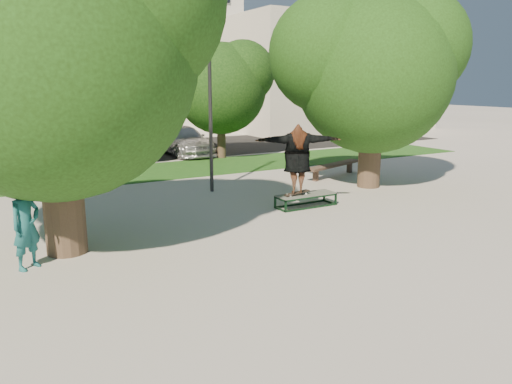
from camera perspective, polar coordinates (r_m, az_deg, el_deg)
ground at (r=11.82m, az=0.70°, el=-4.95°), size 120.00×120.00×0.00m
grass_strip at (r=20.67m, az=-10.28°, el=2.45°), size 30.00×4.00×0.02m
asphalt_strip at (r=26.59m, az=-17.04°, el=4.30°), size 40.00×8.00×0.01m
tree_left at (r=10.95m, az=-23.11°, el=16.13°), size 6.96×5.95×7.12m
tree_right at (r=17.31m, az=12.94°, el=14.01°), size 6.24×5.33×6.51m
bg_tree_mid at (r=22.30m, az=-18.15°, el=13.11°), size 5.76×4.92×6.24m
bg_tree_right at (r=23.59m, az=-4.29°, el=12.33°), size 5.04×4.31×5.43m
lamppost at (r=16.19m, az=-5.27°, el=11.05°), size 0.25×0.15×6.11m
office_building at (r=42.11m, az=-25.67°, el=17.40°), size 30.00×14.12×16.00m
side_building at (r=39.61m, az=7.31°, el=13.06°), size 15.00×10.00×8.00m
grind_box at (r=14.51m, az=5.72°, el=-0.94°), size 1.80×0.60×0.38m
skater_rig at (r=14.09m, az=4.75°, el=3.81°), size 2.45×1.60×2.03m
bystander at (r=10.49m, az=-24.82°, el=-3.49°), size 0.75×0.70×1.73m
bench at (r=19.21m, az=8.85°, el=2.96°), size 3.17×1.44×0.49m
car_silver_a at (r=24.16m, az=-24.71°, el=4.68°), size 2.52×4.57×1.47m
car_dark at (r=25.05m, az=-24.29°, el=5.05°), size 1.65×4.72×1.55m
car_grey at (r=25.75m, az=-19.92°, el=5.38°), size 2.98×5.23×1.38m
car_silver_b at (r=25.11m, az=-8.36°, el=5.83°), size 2.09×4.81×1.38m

